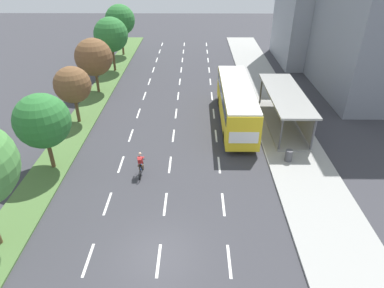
{
  "coord_description": "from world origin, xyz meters",
  "views": [
    {
      "loc": [
        1.77,
        -11.54,
        13.43
      ],
      "look_at": [
        1.56,
        9.07,
        1.2
      ],
      "focal_mm": 31.36,
      "sensor_mm": 36.0,
      "label": 1
    }
  ],
  "objects_px": {
    "median_tree_third": "(72,85)",
    "median_tree_fifth": "(111,35)",
    "cyclist": "(141,165)",
    "trash_bin": "(289,156)",
    "bus": "(236,101)",
    "bus_shelter": "(287,106)",
    "median_tree_farthest": "(120,20)",
    "median_tree_fourth": "(94,57)",
    "median_tree_second": "(42,121)"
  },
  "relations": [
    {
      "from": "bus_shelter",
      "to": "median_tree_farthest",
      "type": "height_order",
      "value": "median_tree_farthest"
    },
    {
      "from": "cyclist",
      "to": "median_tree_third",
      "type": "relative_size",
      "value": 0.37
    },
    {
      "from": "bus_shelter",
      "to": "median_tree_second",
      "type": "xyz_separation_m",
      "value": [
        -17.63,
        -6.62,
        1.8
      ]
    },
    {
      "from": "cyclist",
      "to": "bus",
      "type": "bearing_deg",
      "value": 47.95
    },
    {
      "from": "bus",
      "to": "median_tree_third",
      "type": "bearing_deg",
      "value": -179.44
    },
    {
      "from": "median_tree_second",
      "to": "median_tree_fourth",
      "type": "relative_size",
      "value": 0.97
    },
    {
      "from": "cyclist",
      "to": "median_tree_fourth",
      "type": "height_order",
      "value": "median_tree_fourth"
    },
    {
      "from": "median_tree_second",
      "to": "median_tree_fourth",
      "type": "xyz_separation_m",
      "value": [
        -0.35,
        13.99,
        0.1
      ]
    },
    {
      "from": "median_tree_second",
      "to": "trash_bin",
      "type": "height_order",
      "value": "median_tree_second"
    },
    {
      "from": "bus_shelter",
      "to": "cyclist",
      "type": "bearing_deg",
      "value": -147.1
    },
    {
      "from": "median_tree_fourth",
      "to": "median_tree_third",
      "type": "bearing_deg",
      "value": -89.67
    },
    {
      "from": "bus_shelter",
      "to": "median_tree_farthest",
      "type": "distance_m",
      "value": 28.07
    },
    {
      "from": "median_tree_third",
      "to": "median_tree_fourth",
      "type": "xyz_separation_m",
      "value": [
        -0.04,
        7.0,
        0.29
      ]
    },
    {
      "from": "median_tree_fourth",
      "to": "median_tree_farthest",
      "type": "distance_m",
      "value": 14.03
    },
    {
      "from": "bus",
      "to": "cyclist",
      "type": "distance_m",
      "value": 10.68
    },
    {
      "from": "median_tree_fourth",
      "to": "trash_bin",
      "type": "distance_m",
      "value": 21.65
    },
    {
      "from": "median_tree_fifth",
      "to": "median_tree_third",
      "type": "bearing_deg",
      "value": -91.0
    },
    {
      "from": "bus",
      "to": "median_tree_second",
      "type": "bearing_deg",
      "value": -151.9
    },
    {
      "from": "bus_shelter",
      "to": "bus",
      "type": "distance_m",
      "value": 4.31
    },
    {
      "from": "median_tree_third",
      "to": "median_tree_fifth",
      "type": "height_order",
      "value": "median_tree_fifth"
    },
    {
      "from": "cyclist",
      "to": "median_tree_fifth",
      "type": "xyz_separation_m",
      "value": [
        -6.32,
        21.74,
        3.63
      ]
    },
    {
      "from": "median_tree_third",
      "to": "trash_bin",
      "type": "distance_m",
      "value": 18.18
    },
    {
      "from": "bus",
      "to": "median_tree_farthest",
      "type": "height_order",
      "value": "median_tree_farthest"
    },
    {
      "from": "median_tree_third",
      "to": "median_tree_fifth",
      "type": "xyz_separation_m",
      "value": [
        0.24,
        13.99,
        0.94
      ]
    },
    {
      "from": "cyclist",
      "to": "trash_bin",
      "type": "xyz_separation_m",
      "value": [
        10.3,
        1.6,
        -0.22
      ]
    },
    {
      "from": "bus_shelter",
      "to": "median_tree_fourth",
      "type": "xyz_separation_m",
      "value": [
        -17.98,
        7.38,
        1.9
      ]
    },
    {
      "from": "bus",
      "to": "median_tree_third",
      "type": "xyz_separation_m",
      "value": [
        -13.66,
        -0.13,
        1.42
      ]
    },
    {
      "from": "median_tree_second",
      "to": "median_tree_third",
      "type": "xyz_separation_m",
      "value": [
        -0.31,
        7.0,
        -0.19
      ]
    },
    {
      "from": "median_tree_fifth",
      "to": "median_tree_farthest",
      "type": "height_order",
      "value": "median_tree_farthest"
    },
    {
      "from": "cyclist",
      "to": "median_tree_farthest",
      "type": "bearing_deg",
      "value": 102.88
    },
    {
      "from": "bus",
      "to": "median_tree_second",
      "type": "distance_m",
      "value": 15.22
    },
    {
      "from": "bus",
      "to": "trash_bin",
      "type": "height_order",
      "value": "bus"
    },
    {
      "from": "trash_bin",
      "to": "bus_shelter",
      "type": "bearing_deg",
      "value": 79.41
    },
    {
      "from": "cyclist",
      "to": "bus_shelter",
      "type": "bearing_deg",
      "value": 32.9
    },
    {
      "from": "median_tree_second",
      "to": "median_tree_third",
      "type": "distance_m",
      "value": 7.01
    },
    {
      "from": "bus_shelter",
      "to": "median_tree_fourth",
      "type": "relative_size",
      "value": 1.73
    },
    {
      "from": "median_tree_fifth",
      "to": "median_tree_fourth",
      "type": "bearing_deg",
      "value": -92.32
    },
    {
      "from": "bus_shelter",
      "to": "median_tree_farthest",
      "type": "xyz_separation_m",
      "value": [
        -17.95,
        21.37,
        2.93
      ]
    },
    {
      "from": "cyclist",
      "to": "median_tree_farthest",
      "type": "height_order",
      "value": "median_tree_farthest"
    },
    {
      "from": "bus",
      "to": "cyclist",
      "type": "xyz_separation_m",
      "value": [
        -7.1,
        -7.88,
        -1.28
      ]
    },
    {
      "from": "median_tree_farthest",
      "to": "cyclist",
      "type": "bearing_deg",
      "value": -77.12
    },
    {
      "from": "median_tree_second",
      "to": "median_tree_fifth",
      "type": "relative_size",
      "value": 0.85
    },
    {
      "from": "bus_shelter",
      "to": "trash_bin",
      "type": "xyz_separation_m",
      "value": [
        -1.08,
        -5.76,
        -1.29
      ]
    },
    {
      "from": "median_tree_second",
      "to": "trash_bin",
      "type": "xyz_separation_m",
      "value": [
        16.56,
        0.86,
        -3.09
      ]
    },
    {
      "from": "bus_shelter",
      "to": "median_tree_fourth",
      "type": "distance_m",
      "value": 19.53
    },
    {
      "from": "bus_shelter",
      "to": "median_tree_fourth",
      "type": "height_order",
      "value": "median_tree_fourth"
    },
    {
      "from": "median_tree_farthest",
      "to": "trash_bin",
      "type": "relative_size",
      "value": 7.87
    },
    {
      "from": "median_tree_third",
      "to": "median_tree_fourth",
      "type": "bearing_deg",
      "value": 90.33
    },
    {
      "from": "bus_shelter",
      "to": "trash_bin",
      "type": "distance_m",
      "value": 6.0
    },
    {
      "from": "median_tree_third",
      "to": "median_tree_fourth",
      "type": "distance_m",
      "value": 7.0
    }
  ]
}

